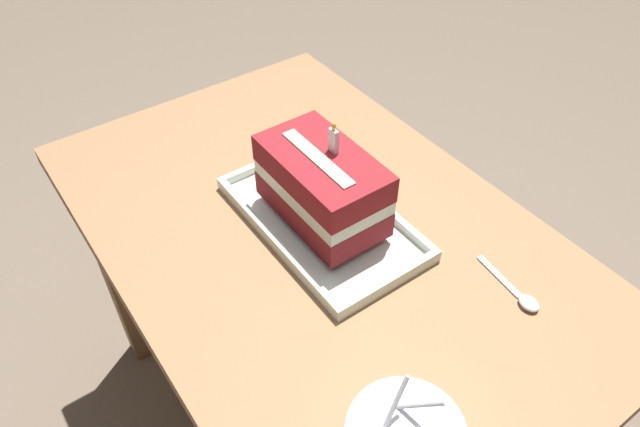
{
  "coord_description": "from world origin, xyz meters",
  "views": [
    {
      "loc": [
        0.58,
        -0.41,
        1.4
      ],
      "look_at": [
        -0.0,
        0.01,
        0.71
      ],
      "focal_mm": 33.13,
      "sensor_mm": 36.0,
      "label": 1
    }
  ],
  "objects": [
    {
      "name": "serving_spoon_near_tray",
      "position": [
        0.31,
        0.17,
        0.69
      ],
      "size": [
        0.13,
        0.03,
        0.01
      ],
      "color": "silver",
      "rests_on": "dining_table"
    },
    {
      "name": "ground_plane",
      "position": [
        0.0,
        0.0,
        0.0
      ],
      "size": [
        8.0,
        8.0,
        0.0
      ],
      "primitive_type": "plane",
      "color": "#6B5B4C"
    },
    {
      "name": "foil_tray",
      "position": [
        -0.01,
        0.02,
        0.69
      ],
      "size": [
        0.37,
        0.21,
        0.02
      ],
      "color": "silver",
      "rests_on": "dining_table"
    },
    {
      "name": "birthday_cake",
      "position": [
        -0.01,
        0.02,
        0.77
      ],
      "size": [
        0.22,
        0.13,
        0.18
      ],
      "color": "maroon",
      "rests_on": "foil_tray"
    },
    {
      "name": "dining_table",
      "position": [
        0.0,
        0.0,
        0.57
      ],
      "size": [
        1.03,
        0.66,
        0.68
      ],
      "color": "olive",
      "rests_on": "ground_plane"
    }
  ]
}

